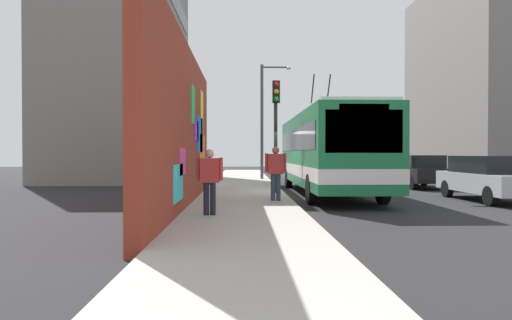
# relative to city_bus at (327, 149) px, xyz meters

# --- Properties ---
(ground_plane) EXTENTS (80.00, 80.00, 0.00)m
(ground_plane) POSITION_rel_city_bus_xyz_m (-0.30, 1.80, -1.83)
(ground_plane) COLOR #232326
(sidewalk_slab) EXTENTS (48.00, 3.20, 0.15)m
(sidewalk_slab) POSITION_rel_city_bus_xyz_m (-0.30, 3.40, -1.76)
(sidewalk_slab) COLOR #ADA8A0
(sidewalk_slab) RESTS_ON ground_plane
(graffiti_wall) EXTENTS (12.99, 0.32, 4.82)m
(graffiti_wall) POSITION_rel_city_bus_xyz_m (-4.78, 5.15, 0.57)
(graffiti_wall) COLOR maroon
(graffiti_wall) RESTS_ON ground_plane
(building_far_left) EXTENTS (10.66, 7.15, 13.40)m
(building_far_left) POSITION_rel_city_bus_xyz_m (10.25, 11.00, 4.87)
(building_far_left) COLOR gray
(building_far_left) RESTS_ON ground_plane
(building_far_right) EXTENTS (13.82, 8.32, 14.49)m
(building_far_right) POSITION_rel_city_bus_xyz_m (14.89, -15.20, 5.41)
(building_far_right) COLOR gray
(building_far_right) RESTS_ON ground_plane
(city_bus) EXTENTS (11.41, 2.64, 5.08)m
(city_bus) POSITION_rel_city_bus_xyz_m (0.00, 0.00, 0.00)
(city_bus) COLOR #19723F
(city_bus) RESTS_ON ground_plane
(parked_car_silver) EXTENTS (4.58, 1.84, 1.58)m
(parked_car_silver) POSITION_rel_city_bus_xyz_m (-2.80, -5.20, -1.00)
(parked_car_silver) COLOR #B7B7BC
(parked_car_silver) RESTS_ON ground_plane
(parked_car_black) EXTENTS (4.33, 1.87, 1.58)m
(parked_car_black) POSITION_rel_city_bus_xyz_m (3.56, -5.20, -1.00)
(parked_car_black) COLOR black
(parked_car_black) RESTS_ON ground_plane
(pedestrian_near_wall) EXTENTS (0.22, 0.66, 1.62)m
(pedestrian_near_wall) POSITION_rel_city_bus_xyz_m (-7.24, 4.24, -0.74)
(pedestrian_near_wall) COLOR #1E1E2D
(pedestrian_near_wall) RESTS_ON sidewalk_slab
(pedestrian_at_curb) EXTENTS (0.23, 0.69, 1.74)m
(pedestrian_at_curb) POSITION_rel_city_bus_xyz_m (-3.86, 2.37, -0.66)
(pedestrian_at_curb) COLOR #2D3F59
(pedestrian_at_curb) RESTS_ON sidewalk_slab
(traffic_light) EXTENTS (0.49, 0.28, 4.30)m
(traffic_light) POSITION_rel_city_bus_xyz_m (-1.06, 2.15, 1.21)
(traffic_light) COLOR #2D382D
(traffic_light) RESTS_ON sidewalk_slab
(street_lamp) EXTENTS (0.44, 1.84, 6.83)m
(street_lamp) POSITION_rel_city_bus_xyz_m (8.85, 2.05, 2.24)
(street_lamp) COLOR #4C4C51
(street_lamp) RESTS_ON sidewalk_slab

